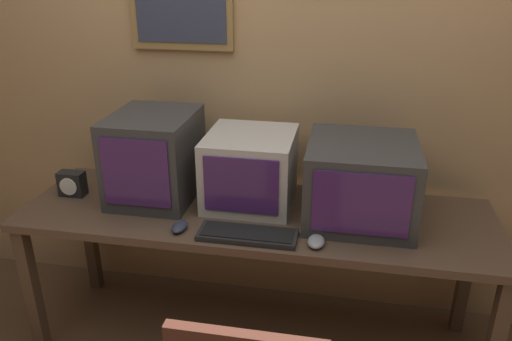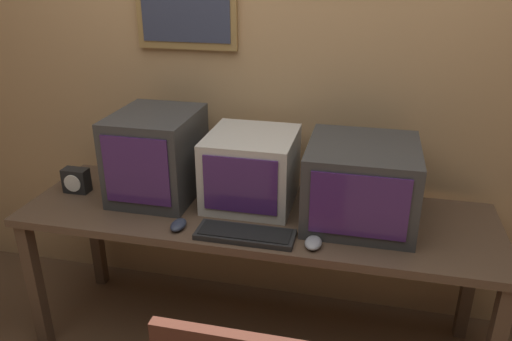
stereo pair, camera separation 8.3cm
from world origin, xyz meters
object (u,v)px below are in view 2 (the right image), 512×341
Objects in this scene: mouse_near_keyboard at (313,243)px; monitor_right at (361,183)px; mouse_far_corner at (178,225)px; monitor_left at (157,155)px; keyboard_main at (245,234)px; desk_clock at (76,180)px; monitor_center at (252,168)px.

monitor_right is at bearing 59.76° from mouse_near_keyboard.
monitor_right is 4.61× the size of mouse_far_corner.
monitor_left reaches higher than keyboard_main.
keyboard_main is at bearing -148.74° from monitor_right.
monitor_right is at bearing 1.53° from desk_clock.
mouse_far_corner is at bearing -54.72° from monitor_left.
keyboard_main is 0.29m from mouse_far_corner.
monitor_left is at bearing 158.24° from mouse_near_keyboard.
monitor_right reaches higher than monitor_center.
desk_clock is (-0.60, 0.22, 0.04)m from mouse_far_corner.
keyboard_main is 0.92m from desk_clock.
monitor_right is at bearing -7.27° from monitor_center.
monitor_center is 4.07× the size of mouse_near_keyboard.
monitor_center is at bearing 53.81° from mouse_far_corner.
monitor_right is (0.93, -0.03, -0.03)m from monitor_left.
mouse_near_keyboard is (-0.16, -0.27, -0.15)m from monitor_right.
desk_clock is (-0.83, -0.10, -0.10)m from monitor_center.
monitor_left is 4.34× the size of mouse_near_keyboard.
desk_clock is (-0.39, -0.07, -0.14)m from monitor_left.
mouse_far_corner reaches higher than keyboard_main.
monitor_center is 0.49m from monitor_right.
mouse_near_keyboard reaches higher than keyboard_main.
monitor_right reaches higher than desk_clock.
desk_clock is at bearing -173.35° from monitor_center.
keyboard_main is 3.94× the size of mouse_near_keyboard.
monitor_right is 0.78m from mouse_far_corner.
mouse_far_corner is (0.21, -0.29, -0.18)m from monitor_left.
mouse_near_keyboard is at bearing -11.56° from desk_clock.
monitor_right reaches higher than keyboard_main.
monitor_left is 3.68× the size of desk_clock.
monitor_center is (0.44, 0.03, -0.04)m from monitor_left.
keyboard_main is at bearing -14.41° from desk_clock.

